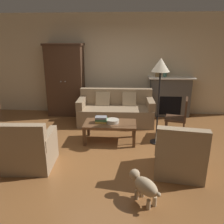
# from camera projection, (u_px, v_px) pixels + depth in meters

# --- Properties ---
(ground_plane) EXTENTS (9.60, 9.60, 0.00)m
(ground_plane) POSITION_uv_depth(u_px,v_px,m) (108.00, 150.00, 4.62)
(ground_plane) COLOR brown
(back_wall) EXTENTS (7.20, 0.10, 2.80)m
(back_wall) POSITION_uv_depth(u_px,v_px,m) (116.00, 65.00, 6.61)
(back_wall) COLOR beige
(back_wall) RESTS_ON ground
(fireplace) EXTENTS (1.26, 0.48, 1.12)m
(fireplace) POSITION_uv_depth(u_px,v_px,m) (170.00, 96.00, 6.52)
(fireplace) COLOR #4C4947
(fireplace) RESTS_ON ground
(armoire) EXTENTS (1.06, 0.57, 2.00)m
(armoire) POSITION_uv_depth(u_px,v_px,m) (66.00, 80.00, 6.51)
(armoire) COLOR #472D1E
(armoire) RESTS_ON ground
(couch) EXTENTS (1.94, 0.90, 0.86)m
(couch) POSITION_uv_depth(u_px,v_px,m) (116.00, 111.00, 6.02)
(couch) COLOR #937A5B
(couch) RESTS_ON ground
(coffee_table) EXTENTS (1.10, 0.60, 0.42)m
(coffee_table) POSITION_uv_depth(u_px,v_px,m) (110.00, 125.00, 4.91)
(coffee_table) COLOR brown
(coffee_table) RESTS_ON ground
(fruit_bowl) EXTENTS (0.28, 0.28, 0.07)m
(fruit_bowl) POSITION_uv_depth(u_px,v_px,m) (112.00, 121.00, 4.89)
(fruit_bowl) COLOR beige
(fruit_bowl) RESTS_ON coffee_table
(book_stack) EXTENTS (0.26, 0.19, 0.13)m
(book_stack) POSITION_uv_depth(u_px,v_px,m) (101.00, 120.00, 4.89)
(book_stack) COLOR gold
(book_stack) RESTS_ON coffee_table
(mantel_vase_bronze) EXTENTS (0.13, 0.13, 0.21)m
(mantel_vase_bronze) POSITION_uv_depth(u_px,v_px,m) (158.00, 73.00, 6.33)
(mantel_vase_bronze) COLOR olive
(mantel_vase_bronze) RESTS_ON fireplace
(mantel_vase_jade) EXTENTS (0.10, 0.10, 0.29)m
(mantel_vase_jade) POSITION_uv_depth(u_px,v_px,m) (165.00, 71.00, 6.31)
(mantel_vase_jade) COLOR slate
(mantel_vase_jade) RESTS_ON fireplace
(armchair_near_left) EXTENTS (0.82, 0.81, 0.88)m
(armchair_near_left) POSITION_uv_depth(u_px,v_px,m) (29.00, 150.00, 3.92)
(armchair_near_left) COLOR #997F60
(armchair_near_left) RESTS_ON ground
(armchair_near_right) EXTENTS (0.88, 0.88, 0.88)m
(armchair_near_right) POSITION_uv_depth(u_px,v_px,m) (179.00, 156.00, 3.74)
(armchair_near_right) COLOR #997F60
(armchair_near_right) RESTS_ON ground
(side_chair_wooden) EXTENTS (0.54, 0.54, 0.90)m
(side_chair_wooden) POSITION_uv_depth(u_px,v_px,m) (180.00, 115.00, 5.07)
(side_chair_wooden) COLOR #472D1E
(side_chair_wooden) RESTS_ON ground
(floor_lamp) EXTENTS (0.36, 0.36, 1.77)m
(floor_lamp) POSITION_uv_depth(u_px,v_px,m) (160.00, 70.00, 4.49)
(floor_lamp) COLOR black
(floor_lamp) RESTS_ON ground
(dog) EXTENTS (0.43, 0.48, 0.39)m
(dog) POSITION_uv_depth(u_px,v_px,m) (144.00, 186.00, 3.10)
(dog) COLOR tan
(dog) RESTS_ON ground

